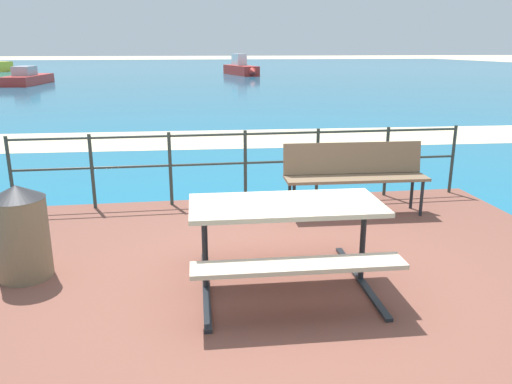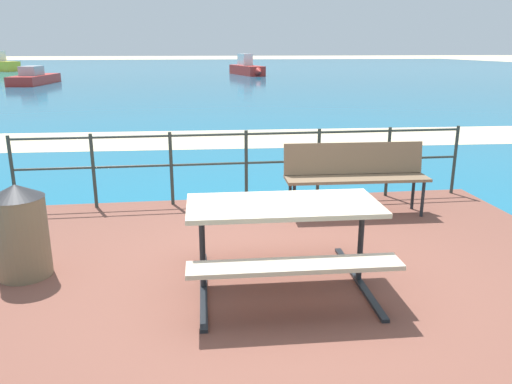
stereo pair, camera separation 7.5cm
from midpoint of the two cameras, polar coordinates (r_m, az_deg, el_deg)
name	(u,v)px [view 1 (the left image)]	position (r m, az deg, el deg)	size (l,w,h in m)	color
ground_plane	(280,286)	(4.61, 2.27, -10.59)	(240.00, 240.00, 0.00)	beige
patio_paving	(280,283)	(4.60, 2.28, -10.26)	(6.40, 5.20, 0.06)	brown
sea_water	(189,72)	(44.10, -7.68, 13.28)	(90.00, 90.00, 0.01)	#196B8E
beach_strip	(217,139)	(11.82, -4.59, 5.99)	(54.00, 2.47, 0.01)	beige
picnic_table	(286,223)	(4.27, 2.87, -3.54)	(1.65, 1.46, 0.76)	#BCAD93
park_bench	(354,170)	(6.34, 10.74, 2.43)	(1.77, 0.49, 0.87)	#7A6047
railing_fence	(245,158)	(6.67, -1.54, 3.87)	(5.94, 0.04, 0.97)	#2D3833
trash_bin	(21,232)	(4.96, -25.42, -4.08)	(0.48, 0.48, 0.86)	#726047
boat_near	(28,78)	(32.21, -24.46, 11.64)	(1.88, 5.19, 1.02)	red
boat_mid	(241,68)	(39.38, -1.78, 13.81)	(2.27, 5.39, 1.56)	red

